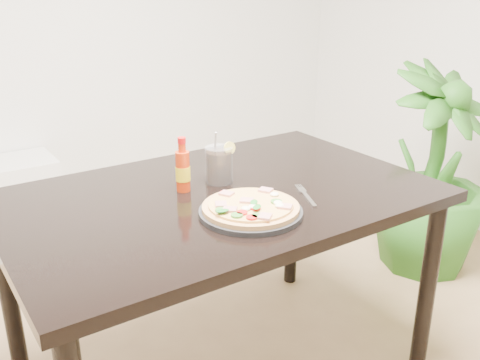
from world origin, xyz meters
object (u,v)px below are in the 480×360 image
houseplant (433,171)px  cola_cup (219,165)px  dining_table (220,215)px  plate (251,212)px  hot_sauce_bottle (183,170)px  pizza (251,207)px  fork (305,194)px

houseplant → cola_cup: bearing=-177.5°
dining_table → cola_cup: 0.17m
plate → hot_sauce_bottle: bearing=104.9°
pizza → cola_cup: (0.07, 0.29, 0.03)m
pizza → houseplant: bearing=14.4°
dining_table → plate: plate is taller
dining_table → hot_sauce_bottle: (-0.09, 0.08, 0.16)m
plate → fork: (0.24, 0.03, -0.01)m
plate → cola_cup: 0.30m
houseplant → pizza: bearing=-165.6°
cola_cup → houseplant: bearing=2.5°
plate → hot_sauce_bottle: hot_sauce_bottle is taller
pizza → houseplant: size_ratio=0.28×
houseplant → plate: bearing=-165.6°
pizza → fork: (0.24, 0.03, -0.02)m
plate → pizza: (-0.00, -0.00, 0.02)m
dining_table → fork: size_ratio=7.78×
houseplant → fork: bearing=-164.0°
plate → houseplant: houseplant is taller
plate → cola_cup: (0.07, 0.29, 0.05)m
hot_sauce_bottle → houseplant: 1.45m
hot_sauce_bottle → houseplant: (1.42, 0.06, -0.30)m
fork → houseplant: size_ratio=0.17×
dining_table → houseplant: bearing=5.9°
dining_table → cola_cup: bearing=59.9°
pizza → fork: 0.24m
dining_table → fork: fork is taller
dining_table → cola_cup: (0.05, 0.08, 0.14)m
houseplant → hot_sauce_bottle: bearing=-177.6°
dining_table → pizza: size_ratio=4.80×
plate → houseplant: bearing=14.4°
pizza → cola_cup: bearing=76.8°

